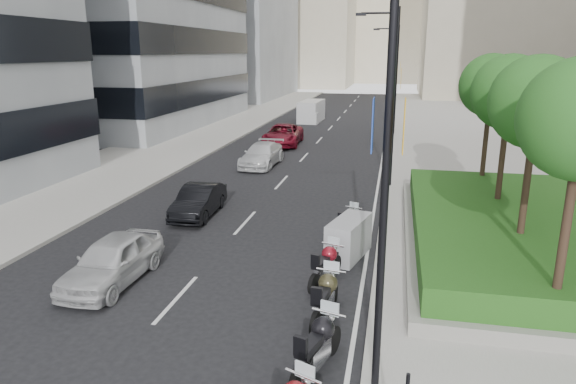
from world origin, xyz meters
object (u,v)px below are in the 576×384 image
(car_a, at_px, (112,260))
(car_c, at_px, (262,155))
(delivery_van, at_px, (311,112))
(motorcycle_5, at_px, (349,238))
(lamp_post_2, at_px, (395,74))
(car_d, at_px, (283,135))
(lamp_post_1, at_px, (391,90))
(motorcycle_6, at_px, (348,222))
(car_b, at_px, (199,201))
(motorcycle_2, at_px, (318,346))
(lamp_post_0, at_px, (378,154))
(motorcycle_3, at_px, (325,297))
(motorcycle_4, at_px, (326,265))

(car_a, bearing_deg, car_c, 90.43)
(delivery_van, bearing_deg, motorcycle_5, -75.51)
(lamp_post_2, distance_m, car_d, 11.29)
(car_c, bearing_deg, lamp_post_1, -24.53)
(motorcycle_6, relative_size, car_b, 0.50)
(motorcycle_2, bearing_deg, car_c, 34.41)
(lamp_post_0, relative_size, motorcycle_2, 3.75)
(car_a, bearing_deg, lamp_post_2, 76.92)
(car_d, bearing_deg, lamp_post_1, -57.60)
(motorcycle_3, bearing_deg, car_d, 22.16)
(motorcycle_3, relative_size, motorcycle_4, 1.11)
(motorcycle_2, bearing_deg, lamp_post_2, 14.61)
(motorcycle_5, xyz_separation_m, motorcycle_6, (-0.21, 2.20, -0.14))
(lamp_post_0, xyz_separation_m, motorcycle_5, (-1.07, 7.14, -4.37))
(motorcycle_2, xyz_separation_m, car_d, (-6.93, 27.98, 0.12))
(motorcycle_6, xyz_separation_m, delivery_van, (-6.85, 32.67, 0.43))
(lamp_post_0, distance_m, motorcycle_6, 10.46)
(motorcycle_5, height_order, motorcycle_6, motorcycle_5)
(motorcycle_4, bearing_deg, delivery_van, 26.55)
(motorcycle_4, height_order, car_a, car_a)
(motorcycle_5, height_order, delivery_van, delivery_van)
(lamp_post_1, bearing_deg, lamp_post_2, 90.00)
(lamp_post_1, relative_size, car_a, 2.12)
(motorcycle_4, xyz_separation_m, motorcycle_5, (0.49, 2.20, 0.09))
(lamp_post_2, distance_m, car_c, 16.72)
(lamp_post_2, xyz_separation_m, motorcycle_4, (-1.56, -30.06, -4.47))
(lamp_post_2, height_order, motorcycle_3, lamp_post_2)
(lamp_post_2, xyz_separation_m, delivery_van, (-8.14, 7.01, -4.09))
(lamp_post_2, relative_size, car_d, 1.61)
(car_b, relative_size, car_d, 0.72)
(lamp_post_2, relative_size, motorcycle_2, 3.75)
(motorcycle_6, distance_m, car_c, 13.20)
(motorcycle_2, distance_m, car_c, 21.52)
(motorcycle_6, bearing_deg, delivery_van, 30.42)
(motorcycle_3, distance_m, car_d, 26.52)
(lamp_post_0, bearing_deg, delivery_van, 100.97)
(motorcycle_5, bearing_deg, motorcycle_2, -165.54)
(lamp_post_0, height_order, motorcycle_6, lamp_post_0)
(lamp_post_0, bearing_deg, motorcycle_3, 115.38)
(lamp_post_2, bearing_deg, motorcycle_5, -92.21)
(car_b, relative_size, car_c, 0.84)
(motorcycle_5, distance_m, car_b, 7.59)
(lamp_post_0, relative_size, motorcycle_3, 3.70)
(lamp_post_0, relative_size, car_c, 1.87)
(lamp_post_2, relative_size, car_c, 1.87)
(car_b, distance_m, car_d, 17.85)
(motorcycle_5, xyz_separation_m, delivery_van, (-7.06, 34.87, 0.28))
(lamp_post_1, height_order, motorcycle_5, lamp_post_1)
(car_a, xyz_separation_m, delivery_van, (-0.14, 38.35, 0.25))
(motorcycle_2, bearing_deg, motorcycle_6, 17.51)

